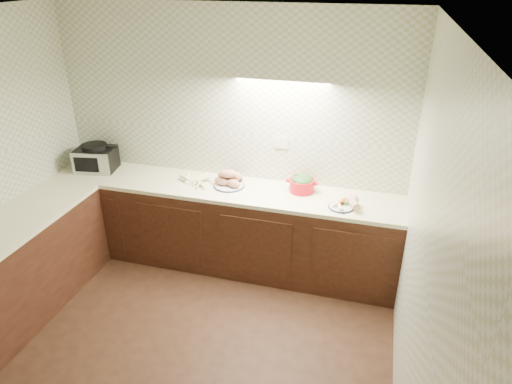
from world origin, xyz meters
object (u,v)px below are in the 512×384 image
(sweet_potato_plate, at_px, (229,180))
(veg_plate, at_px, (347,203))
(parsnip_pile, at_px, (194,181))
(onion_bowl, at_px, (234,177))
(toaster_oven, at_px, (96,158))
(dutch_oven, at_px, (302,183))

(sweet_potato_plate, height_order, veg_plate, sweet_potato_plate)
(parsnip_pile, relative_size, sweet_potato_plate, 1.20)
(veg_plate, bearing_deg, parsnip_pile, 177.20)
(onion_bowl, bearing_deg, sweet_potato_plate, -97.02)
(toaster_oven, distance_m, dutch_oven, 2.23)
(onion_bowl, height_order, dutch_oven, dutch_oven)
(dutch_oven, height_order, veg_plate, dutch_oven)
(sweet_potato_plate, relative_size, dutch_oven, 1.02)
(toaster_oven, bearing_deg, veg_plate, -12.76)
(sweet_potato_plate, height_order, dutch_oven, sweet_potato_plate)
(sweet_potato_plate, bearing_deg, veg_plate, -6.38)
(parsnip_pile, relative_size, dutch_oven, 1.22)
(parsnip_pile, bearing_deg, sweet_potato_plate, 8.80)
(parsnip_pile, height_order, onion_bowl, onion_bowl)
(onion_bowl, xyz_separation_m, veg_plate, (1.16, -0.24, -0.01))
(dutch_oven, distance_m, veg_plate, 0.50)
(veg_plate, bearing_deg, onion_bowl, 168.16)
(parsnip_pile, xyz_separation_m, veg_plate, (1.54, -0.08, 0.01))
(veg_plate, bearing_deg, sweet_potato_plate, 173.62)
(toaster_oven, bearing_deg, sweet_potato_plate, -9.90)
(toaster_oven, relative_size, parsnip_pile, 1.20)
(dutch_oven, bearing_deg, veg_plate, -24.99)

